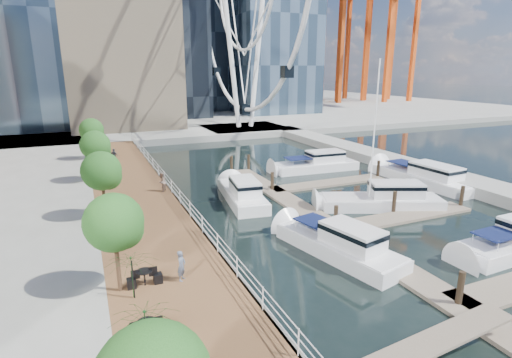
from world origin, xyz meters
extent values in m
plane|color=black|center=(0.00, 0.00, 0.00)|extent=(520.00, 520.00, 0.00)
cube|color=brown|center=(-9.00, 15.00, 0.50)|extent=(6.00, 60.00, 1.00)
cube|color=#595954|center=(-6.00, 15.00, 0.50)|extent=(0.25, 60.00, 1.00)
cube|color=gray|center=(0.00, 102.00, 0.50)|extent=(200.00, 114.00, 1.00)
cube|color=gray|center=(20.00, 20.00, 0.50)|extent=(4.00, 60.00, 1.00)
cube|color=gray|center=(14.00, 52.00, 0.50)|extent=(14.00, 12.00, 1.00)
cube|color=#6D6051|center=(3.00, 10.00, 0.10)|extent=(2.00, 32.00, 0.20)
cube|color=#6D6051|center=(9.00, 8.00, 0.10)|extent=(12.00, 2.00, 0.20)
cube|color=#6D6051|center=(9.00, 18.00, 0.10)|extent=(12.00, 2.00, 0.20)
cylinder|color=white|center=(11.50, 52.00, 14.00)|extent=(0.80, 0.80, 26.00)
cylinder|color=white|center=(16.50, 52.00, 14.00)|extent=(0.80, 0.80, 26.00)
cylinder|color=#3F2B1C|center=(-11.40, 4.00, 2.20)|extent=(0.20, 0.20, 2.40)
sphere|color=#265B1E|center=(-11.40, 4.00, 4.30)|extent=(2.60, 2.60, 2.60)
cylinder|color=#3F2B1C|center=(-11.40, 14.00, 2.20)|extent=(0.20, 0.20, 2.40)
sphere|color=#265B1E|center=(-11.40, 14.00, 4.30)|extent=(2.60, 2.60, 2.60)
cylinder|color=#3F2B1C|center=(-11.40, 24.00, 2.20)|extent=(0.20, 0.20, 2.40)
sphere|color=#265B1E|center=(-11.40, 24.00, 4.30)|extent=(2.60, 2.60, 2.60)
cylinder|color=#3F2B1C|center=(-11.40, 34.00, 2.20)|extent=(0.20, 0.20, 2.40)
sphere|color=#265B1E|center=(-11.40, 34.00, 4.30)|extent=(2.60, 2.60, 2.60)
imported|color=#515A6C|center=(-8.61, 3.79, 1.75)|extent=(0.61, 0.65, 1.50)
imported|color=#8C7060|center=(-6.73, 18.68, 1.79)|extent=(0.95, 0.98, 1.59)
imported|color=#2E313A|center=(-9.45, 31.39, 1.77)|extent=(0.93, 0.87, 1.54)
imported|color=#103A13|center=(-10.98, -1.31, 2.06)|extent=(2.75, 2.79, 2.13)
imported|color=#0F3710|center=(-10.88, 3.08, 2.02)|extent=(2.87, 2.90, 2.04)
camera|label=1|loc=(-12.17, -13.29, 10.67)|focal=28.00mm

